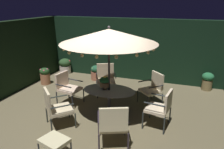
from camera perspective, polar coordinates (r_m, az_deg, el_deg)
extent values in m
cube|color=brown|center=(6.23, -2.88, -10.85)|extent=(7.54, 7.11, 0.02)
cube|color=black|center=(8.86, 5.42, 6.59)|extent=(7.54, 0.30, 2.43)
cylinder|color=#2E2B33|center=(6.34, -0.73, -10.01)|extent=(0.67, 0.67, 0.03)
cylinder|color=#2E2B33|center=(6.19, -0.75, -7.27)|extent=(0.09, 0.09, 0.70)
ellipsoid|color=#93989B|center=(6.04, -0.76, -4.14)|extent=(1.47, 0.99, 0.03)
cylinder|color=#322E2F|center=(5.91, -0.78, -0.92)|extent=(0.06, 0.06, 2.16)
cone|color=beige|center=(5.63, -0.83, 10.02)|extent=(2.53, 2.53, 0.36)
sphere|color=#322E2F|center=(5.60, -0.84, 12.26)|extent=(0.07, 0.07, 0.07)
sphere|color=#F9DB8C|center=(5.37, 10.83, 6.41)|extent=(0.08, 0.08, 0.08)
sphere|color=#F9DB8C|center=(5.81, 10.76, 7.34)|extent=(0.08, 0.08, 0.08)
sphere|color=#F9DB8C|center=(6.18, 9.33, 8.08)|extent=(0.08, 0.08, 0.08)
sphere|color=#F9DB8C|center=(6.48, 6.98, 8.68)|extent=(0.08, 0.08, 0.08)
sphere|color=#F9DB8C|center=(6.68, 4.20, 9.07)|extent=(0.08, 0.08, 0.08)
sphere|color=#F9DB8C|center=(6.80, 0.77, 9.28)|extent=(0.08, 0.08, 0.08)
sphere|color=#F9DB8C|center=(6.80, -2.22, 9.27)|extent=(0.08, 0.08, 0.08)
sphere|color=#F9DB8C|center=(6.71, -5.42, 9.07)|extent=(0.08, 0.08, 0.08)
sphere|color=#F9DB8C|center=(6.47, -8.74, 8.59)|extent=(0.08, 0.08, 0.08)
sphere|color=#F9DB8C|center=(6.16, -11.08, 7.95)|extent=(0.08, 0.08, 0.08)
sphere|color=#F9DB8C|center=(5.81, -12.39, 7.23)|extent=(0.08, 0.08, 0.08)
sphere|color=#F9DB8C|center=(5.43, -12.56, 6.44)|extent=(0.08, 0.08, 0.08)
sphere|color=#F9DB8C|center=(5.04, -11.14, 5.61)|extent=(0.08, 0.08, 0.08)
sphere|color=#F9DB8C|center=(4.73, -7.84, 4.93)|extent=(0.08, 0.08, 0.08)
sphere|color=#F9DB8C|center=(4.58, -4.02, 4.60)|extent=(0.08, 0.08, 0.08)
sphere|color=#F9DB8C|center=(4.56, 1.14, 4.58)|extent=(0.08, 0.08, 0.08)
sphere|color=#F9DB8C|center=(4.75, 6.55, 5.04)|extent=(0.08, 0.08, 0.08)
sphere|color=#F9DB8C|center=(5.03, 9.45, 5.68)|extent=(0.08, 0.08, 0.08)
cylinder|color=olive|center=(6.07, -1.88, -3.42)|extent=(0.13, 0.13, 0.08)
cylinder|color=#806447|center=(6.04, -1.89, -2.55)|extent=(0.29, 0.29, 0.11)
ellipsoid|color=#184C2A|center=(5.99, -1.90, -1.44)|extent=(0.30, 0.30, 0.18)
sphere|color=#E9CB4C|center=(5.97, -1.91, -0.85)|extent=(0.10, 0.10, 0.10)
cylinder|color=#292C35|center=(7.25, 1.02, -4.45)|extent=(0.04, 0.04, 0.43)
cylinder|color=#292C35|center=(7.21, -3.86, -4.61)|extent=(0.04, 0.04, 0.43)
cylinder|color=#292C35|center=(7.80, 0.55, -2.72)|extent=(0.04, 0.04, 0.43)
cylinder|color=#292C35|center=(7.77, -3.98, -2.86)|extent=(0.04, 0.04, 0.43)
cube|color=beige|center=(7.41, -1.59, -1.85)|extent=(0.79, 0.78, 0.07)
cube|color=beige|center=(7.59, -1.75, 1.01)|extent=(0.56, 0.30, 0.52)
cylinder|color=#292C35|center=(7.36, 0.79, -0.17)|extent=(0.27, 0.54, 0.04)
cylinder|color=#292C35|center=(7.32, -4.00, -0.31)|extent=(0.27, 0.54, 0.04)
cylinder|color=#292A2D|center=(6.99, -7.41, -5.46)|extent=(0.04, 0.04, 0.44)
cylinder|color=#292A2D|center=(6.58, -10.29, -7.21)|extent=(0.04, 0.04, 0.44)
cylinder|color=#292A2D|center=(7.33, -11.25, -4.49)|extent=(0.04, 0.04, 0.44)
cylinder|color=#292A2D|center=(6.94, -14.21, -6.08)|extent=(0.04, 0.04, 0.44)
cube|color=beige|center=(6.85, -10.92, -3.83)|extent=(0.66, 0.64, 0.07)
cube|color=beige|center=(6.93, -12.91, -1.32)|extent=(0.14, 0.55, 0.47)
cylinder|color=#292A2D|center=(6.98, -9.58, -1.44)|extent=(0.57, 0.12, 0.04)
cylinder|color=#292A2D|center=(6.57, -12.58, -2.93)|extent=(0.57, 0.12, 0.04)
cylinder|color=#29302C|center=(6.18, -11.18, -9.22)|extent=(0.04, 0.04, 0.41)
cylinder|color=#29302C|center=(5.67, -9.51, -11.82)|extent=(0.04, 0.04, 0.41)
cylinder|color=#29302C|center=(6.08, -16.65, -10.17)|extent=(0.04, 0.04, 0.41)
cylinder|color=#29302C|center=(5.56, -15.50, -12.95)|extent=(0.04, 0.04, 0.41)
cube|color=beige|center=(5.75, -13.39, -8.91)|extent=(0.82, 0.82, 0.07)
cube|color=beige|center=(5.58, -16.48, -6.61)|extent=(0.45, 0.44, 0.54)
cylinder|color=#29302C|center=(5.92, -14.24, -5.67)|extent=(0.42, 0.43, 0.04)
cylinder|color=#29302C|center=(5.39, -12.82, -8.08)|extent=(0.42, 0.43, 0.04)
cylinder|color=#312933|center=(5.29, -3.50, -13.87)|extent=(0.04, 0.04, 0.43)
cylinder|color=#312933|center=(5.33, 3.38, -13.62)|extent=(0.04, 0.04, 0.43)
cylinder|color=#312933|center=(4.82, -3.42, -17.55)|extent=(0.04, 0.04, 0.43)
cylinder|color=#312933|center=(4.86, 4.26, -17.24)|extent=(0.04, 0.04, 0.43)
cube|color=beige|center=(4.93, 0.18, -13.11)|extent=(0.78, 0.76, 0.07)
cube|color=beige|center=(4.54, 0.44, -11.73)|extent=(0.57, 0.29, 0.53)
cylinder|color=#312933|center=(4.81, -3.58, -11.04)|extent=(0.25, 0.52, 0.04)
cylinder|color=#312933|center=(4.85, 3.91, -10.78)|extent=(0.25, 0.52, 0.04)
cylinder|color=#2A3133|center=(5.62, 7.99, -11.85)|extent=(0.04, 0.04, 0.45)
cylinder|color=#2A3133|center=(6.11, 9.91, -9.30)|extent=(0.04, 0.04, 0.45)
cylinder|color=#2A3133|center=(5.49, 13.43, -12.98)|extent=(0.04, 0.04, 0.45)
cylinder|color=#2A3133|center=(5.99, 14.90, -10.27)|extent=(0.04, 0.04, 0.45)
cube|color=beige|center=(5.67, 11.74, -8.78)|extent=(0.61, 0.64, 0.07)
cube|color=beige|center=(5.50, 14.52, -6.77)|extent=(0.14, 0.56, 0.47)
cylinder|color=#2A3133|center=(5.30, 11.01, -7.67)|extent=(0.52, 0.11, 0.04)
cylinder|color=#2A3133|center=(5.82, 12.73, -5.35)|extent=(0.52, 0.11, 0.04)
cylinder|color=#2A2B2B|center=(6.54, 9.32, -7.47)|extent=(0.04, 0.04, 0.41)
cylinder|color=#2A2B2B|center=(6.96, 6.71, -5.67)|extent=(0.04, 0.04, 0.41)
cylinder|color=#2A2B2B|center=(6.83, 12.99, -6.55)|extent=(0.04, 0.04, 0.41)
cylinder|color=#2A2B2B|center=(7.23, 10.27, -4.89)|extent=(0.04, 0.04, 0.41)
cube|color=beige|center=(6.78, 9.93, -4.26)|extent=(0.75, 0.75, 0.07)
cube|color=beige|center=(6.82, 11.79, -1.63)|extent=(0.42, 0.42, 0.51)
cylinder|color=#2A2B2B|center=(6.48, 11.46, -3.14)|extent=(0.38, 0.38, 0.04)
cylinder|color=#2A2B2B|center=(6.91, 8.72, -1.60)|extent=(0.38, 0.38, 0.04)
cylinder|color=#2A3035|center=(5.15, -14.76, -16.21)|extent=(0.03, 0.03, 0.33)
cylinder|color=#2A3035|center=(4.83, -10.61, -18.53)|extent=(0.03, 0.03, 0.33)
cube|color=beige|center=(4.76, -14.85, -16.39)|extent=(0.65, 0.58, 0.08)
cylinder|color=#A8624A|center=(8.93, -4.19, -0.26)|extent=(0.40, 0.40, 0.34)
ellipsoid|color=#215335|center=(8.84, -4.24, 1.46)|extent=(0.41, 0.41, 0.29)
sphere|color=#E9C351|center=(8.78, -3.57, 1.97)|extent=(0.09, 0.09, 0.09)
sphere|color=#F3C152|center=(8.96, -4.18, 1.89)|extent=(0.07, 0.07, 0.07)
sphere|color=gold|center=(8.76, -5.02, 1.58)|extent=(0.09, 0.09, 0.09)
cylinder|color=olive|center=(8.58, 23.54, -2.46)|extent=(0.35, 0.35, 0.39)
ellipsoid|color=#23653A|center=(8.49, 23.80, -0.53)|extent=(0.41, 0.41, 0.29)
sphere|color=silver|center=(8.52, 24.84, -0.59)|extent=(0.09, 0.09, 0.09)
sphere|color=beige|center=(8.59, 23.21, -0.12)|extent=(0.08, 0.08, 0.08)
sphere|color=silver|center=(8.36, 23.43, -0.76)|extent=(0.10, 0.10, 0.10)
cylinder|color=beige|center=(9.92, -12.09, 1.31)|extent=(0.49, 0.49, 0.34)
ellipsoid|color=#274522|center=(9.84, -12.21, 3.04)|extent=(0.52, 0.52, 0.36)
sphere|color=#C6333B|center=(9.75, -11.13, 3.44)|extent=(0.10, 0.10, 0.10)
sphere|color=#DF2844|center=(9.95, -12.02, 3.27)|extent=(0.09, 0.09, 0.09)
sphere|color=#CE3943|center=(9.86, -12.96, 3.51)|extent=(0.10, 0.10, 0.10)
sphere|color=red|center=(9.71, -12.68, 3.37)|extent=(0.07, 0.07, 0.07)
cylinder|color=#A76A48|center=(8.82, -17.00, -1.08)|extent=(0.37, 0.37, 0.41)
ellipsoid|color=#21431E|center=(8.72, -17.19, 0.82)|extent=(0.38, 0.38, 0.27)
sphere|color=#E04D7A|center=(8.64, -16.58, 1.36)|extent=(0.06, 0.06, 0.06)
sphere|color=#DC486E|center=(8.76, -16.62, 1.26)|extent=(0.06, 0.06, 0.06)
sphere|color=#DA546E|center=(8.86, -17.22, 1.11)|extent=(0.09, 0.09, 0.09)
sphere|color=#EE5779|center=(8.72, -18.12, 1.15)|extent=(0.08, 0.08, 0.08)
sphere|color=#D45E6C|center=(8.56, -17.38, 0.98)|extent=(0.07, 0.07, 0.07)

